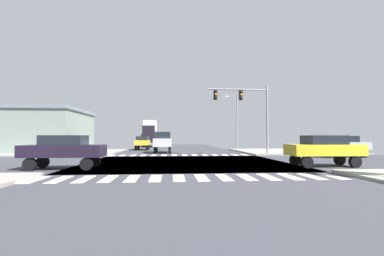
{
  "coord_description": "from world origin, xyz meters",
  "views": [
    {
      "loc": [
        -1.1,
        -18.99,
        1.79
      ],
      "look_at": [
        0.81,
        5.07,
        2.6
      ],
      "focal_mm": 25.01,
      "sensor_mm": 36.0,
      "label": 1
    }
  ],
  "objects_px": {
    "sedan_farside_1": "(64,149)",
    "sedan_middle_4": "(342,145)",
    "suv_crossing_2": "(163,140)",
    "sedan_inner_5": "(142,142)",
    "traffic_signal_mast": "(245,104)",
    "street_lamp": "(235,117)",
    "box_truck_outer_1": "(150,133)",
    "bank_building": "(37,131)",
    "sedan_queued_2": "(324,148)"
  },
  "relations": [
    {
      "from": "sedan_farside_1",
      "to": "sedan_middle_4",
      "type": "height_order",
      "value": "same"
    },
    {
      "from": "suv_crossing_2",
      "to": "sedan_inner_5",
      "type": "bearing_deg",
      "value": -66.71
    },
    {
      "from": "traffic_signal_mast",
      "to": "street_lamp",
      "type": "height_order",
      "value": "street_lamp"
    },
    {
      "from": "sedan_inner_5",
      "to": "sedan_farside_1",
      "type": "bearing_deg",
      "value": 84.62
    },
    {
      "from": "traffic_signal_mast",
      "to": "box_truck_outer_1",
      "type": "relative_size",
      "value": 0.96
    },
    {
      "from": "sedan_farside_1",
      "to": "sedan_inner_5",
      "type": "distance_m",
      "value": 21.94
    },
    {
      "from": "traffic_signal_mast",
      "to": "street_lamp",
      "type": "relative_size",
      "value": 0.94
    },
    {
      "from": "sedan_farside_1",
      "to": "bank_building",
      "type": "bearing_deg",
      "value": 29.61
    },
    {
      "from": "traffic_signal_mast",
      "to": "sedan_farside_1",
      "type": "relative_size",
      "value": 1.61
    },
    {
      "from": "sedan_middle_4",
      "to": "street_lamp",
      "type": "bearing_deg",
      "value": -152.96
    },
    {
      "from": "traffic_signal_mast",
      "to": "street_lamp",
      "type": "bearing_deg",
      "value": 82.19
    },
    {
      "from": "bank_building",
      "to": "sedan_queued_2",
      "type": "height_order",
      "value": "bank_building"
    },
    {
      "from": "traffic_signal_mast",
      "to": "sedan_queued_2",
      "type": "xyz_separation_m",
      "value": [
        1.88,
        -10.47,
        -3.96
      ]
    },
    {
      "from": "street_lamp",
      "to": "sedan_inner_5",
      "type": "distance_m",
      "value": 13.13
    },
    {
      "from": "box_truck_outer_1",
      "to": "suv_crossing_2",
      "type": "bearing_deg",
      "value": 98.69
    },
    {
      "from": "street_lamp",
      "to": "bank_building",
      "type": "bearing_deg",
      "value": -174.33
    },
    {
      "from": "street_lamp",
      "to": "sedan_inner_5",
      "type": "xyz_separation_m",
      "value": [
        -12.51,
        2.18,
        -3.32
      ]
    },
    {
      "from": "suv_crossing_2",
      "to": "box_truck_outer_1",
      "type": "distance_m",
      "value": 19.89
    },
    {
      "from": "bank_building",
      "to": "sedan_queued_2",
      "type": "xyz_separation_m",
      "value": [
        24.99,
        -17.25,
        -1.42
      ]
    },
    {
      "from": "street_lamp",
      "to": "suv_crossing_2",
      "type": "bearing_deg",
      "value": -153.27
    },
    {
      "from": "sedan_farside_1",
      "to": "street_lamp",
      "type": "bearing_deg",
      "value": -36.53
    },
    {
      "from": "street_lamp",
      "to": "suv_crossing_2",
      "type": "height_order",
      "value": "street_lamp"
    },
    {
      "from": "sedan_farside_1",
      "to": "box_truck_outer_1",
      "type": "bearing_deg",
      "value": -3.41
    },
    {
      "from": "sedan_queued_2",
      "to": "sedan_inner_5",
      "type": "relative_size",
      "value": 1.0
    },
    {
      "from": "traffic_signal_mast",
      "to": "sedan_queued_2",
      "type": "distance_m",
      "value": 11.35
    },
    {
      "from": "suv_crossing_2",
      "to": "bank_building",
      "type": "bearing_deg",
      "value": -9.06
    },
    {
      "from": "sedan_inner_5",
      "to": "suv_crossing_2",
      "type": "bearing_deg",
      "value": 113.29
    },
    {
      "from": "bank_building",
      "to": "sedan_inner_5",
      "type": "distance_m",
      "value": 12.8
    },
    {
      "from": "sedan_queued_2",
      "to": "box_truck_outer_1",
      "type": "relative_size",
      "value": 0.6
    },
    {
      "from": "suv_crossing_2",
      "to": "box_truck_outer_1",
      "type": "bearing_deg",
      "value": -81.31
    },
    {
      "from": "sedan_farside_1",
      "to": "sedan_inner_5",
      "type": "relative_size",
      "value": 1.0
    },
    {
      "from": "bank_building",
      "to": "box_truck_outer_1",
      "type": "height_order",
      "value": "bank_building"
    },
    {
      "from": "traffic_signal_mast",
      "to": "sedan_farside_1",
      "type": "distance_m",
      "value": 17.39
    },
    {
      "from": "sedan_queued_2",
      "to": "sedan_middle_4",
      "type": "bearing_deg",
      "value": -39.88
    },
    {
      "from": "suv_crossing_2",
      "to": "sedan_queued_2",
      "type": "bearing_deg",
      "value": 124.25
    },
    {
      "from": "suv_crossing_2",
      "to": "box_truck_outer_1",
      "type": "height_order",
      "value": "box_truck_outer_1"
    },
    {
      "from": "traffic_signal_mast",
      "to": "sedan_farside_1",
      "type": "xyz_separation_m",
      "value": [
        -13.31,
        -10.47,
        -3.96
      ]
    },
    {
      "from": "box_truck_outer_1",
      "to": "sedan_inner_5",
      "type": "relative_size",
      "value": 1.67
    },
    {
      "from": "traffic_signal_mast",
      "to": "sedan_middle_4",
      "type": "height_order",
      "value": "traffic_signal_mast"
    },
    {
      "from": "street_lamp",
      "to": "bank_building",
      "type": "relative_size",
      "value": 0.6
    },
    {
      "from": "sedan_queued_2",
      "to": "sedan_farside_1",
      "type": "bearing_deg",
      "value": 90.0
    },
    {
      "from": "sedan_middle_4",
      "to": "sedan_inner_5",
      "type": "distance_m",
      "value": 24.1
    },
    {
      "from": "street_lamp",
      "to": "sedan_middle_4",
      "type": "relative_size",
      "value": 1.71
    },
    {
      "from": "bank_building",
      "to": "box_truck_outer_1",
      "type": "xyz_separation_m",
      "value": [
        11.86,
        17.26,
        0.03
      ]
    },
    {
      "from": "sedan_inner_5",
      "to": "street_lamp",
      "type": "bearing_deg",
      "value": 170.13
    },
    {
      "from": "sedan_queued_2",
      "to": "sedan_middle_4",
      "type": "xyz_separation_m",
      "value": [
        5.85,
        7.0,
        0.0
      ]
    },
    {
      "from": "traffic_signal_mast",
      "to": "bank_building",
      "type": "height_order",
      "value": "traffic_signal_mast"
    },
    {
      "from": "suv_crossing_2",
      "to": "sedan_middle_4",
      "type": "bearing_deg",
      "value": 153.75
    },
    {
      "from": "suv_crossing_2",
      "to": "sedan_middle_4",
      "type": "xyz_separation_m",
      "value": [
        15.98,
        -7.88,
        -0.28
      ]
    },
    {
      "from": "street_lamp",
      "to": "bank_building",
      "type": "distance_m",
      "value": 24.56
    }
  ]
}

